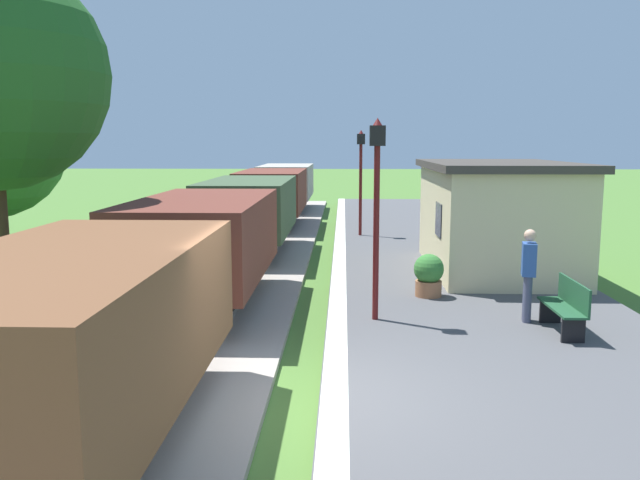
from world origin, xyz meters
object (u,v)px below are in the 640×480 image
lamp_post_far (361,163)px  potted_planter (429,275)px  person_waiting (528,271)px  bench_down_platform (459,227)px  freight_train (249,212)px  station_hut (496,216)px  lamp_post_near (377,182)px  bench_near_hut (566,306)px

lamp_post_far → potted_planter: bearing=-82.5°
person_waiting → lamp_post_far: size_ratio=0.46×
lamp_post_far → bench_down_platform: bearing=-21.4°
potted_planter → lamp_post_far: lamp_post_far is taller
bench_down_platform → freight_train: bearing=-164.6°
freight_train → station_hut: bearing=-24.7°
potted_planter → lamp_post_near: (-1.23, -1.88, 2.08)m
bench_down_platform → lamp_post_far: 4.07m
freight_train → station_hut: 7.49m
freight_train → bench_down_platform: bearing=15.4°
station_hut → lamp_post_far: 7.17m
person_waiting → freight_train: bearing=-40.8°
potted_planter → lamp_post_near: lamp_post_near is taller
bench_near_hut → bench_down_platform: (0.00, 10.61, 0.00)m
bench_near_hut → lamp_post_far: lamp_post_far is taller
freight_train → person_waiting: bearing=-52.1°
person_waiting → potted_planter: 2.51m
bench_down_platform → station_hut: bearing=-89.5°
person_waiting → potted_planter: (-1.55, 1.92, -0.46)m
station_hut → potted_planter: size_ratio=6.33×
bench_down_platform → lamp_post_far: (-3.25, 1.27, 2.08)m
bench_near_hut → bench_down_platform: same height
bench_near_hut → lamp_post_near: bearing=167.3°
freight_train → bench_down_platform: (6.76, 1.86, -0.68)m
station_hut → lamp_post_far: size_ratio=1.57×
station_hut → bench_near_hut: station_hut is taller
potted_planter → bench_down_platform: bearing=75.8°
freight_train → person_waiting: freight_train is taller
station_hut → lamp_post_near: lamp_post_near is taller
station_hut → bench_near_hut: bearing=-90.4°
person_waiting → bench_down_platform: bearing=-81.4°
freight_train → bench_near_hut: 11.07m
bench_near_hut → lamp_post_far: 12.50m
bench_down_platform → potted_planter: bearing=-104.2°
station_hut → potted_planter: 3.77m
bench_near_hut → lamp_post_near: size_ratio=0.41×
bench_near_hut → potted_planter: size_ratio=1.64×
lamp_post_near → freight_train: bearing=113.6°
freight_train → lamp_post_far: 4.91m
bench_near_hut → person_waiting: (-0.48, 0.69, 0.46)m
potted_planter → station_hut: bearing=55.5°
bench_near_hut → lamp_post_far: size_ratio=0.41×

